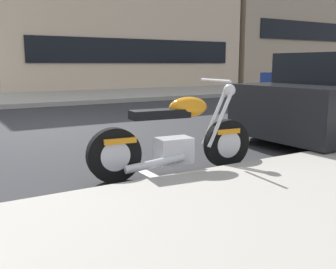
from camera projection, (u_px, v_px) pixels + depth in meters
The scene contains 6 objects.
ground_plane at pixel (60, 129), 7.73m from camera, with size 260.00×260.00×0.00m, color #28282B.
sidewalk_far_curb at pixel (263, 88), 19.43m from camera, with size 120.00×5.00×0.14m, color gray.
parking_stall_stripe at pixel (143, 171), 4.71m from camera, with size 0.12×2.20×0.01m, color silver.
parked_motorcycle at pixel (176, 139), 4.51m from camera, with size 2.05×0.62×1.10m.
car_opposite_curb at pixel (315, 78), 16.52m from camera, with size 4.52×1.94×1.48m.
townhouse_behind_pole at pixel (98, 11), 22.04m from camera, with size 12.19×10.23×8.41m.
Camera 1 is at (-2.08, -7.65, 1.28)m, focal length 41.79 mm.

